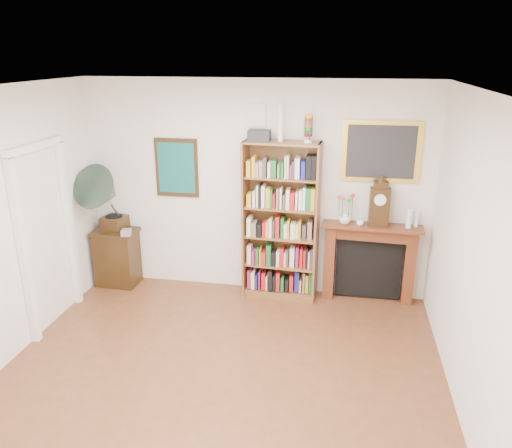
# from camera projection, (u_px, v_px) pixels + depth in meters

# --- Properties ---
(room) EXTENTS (4.51, 5.01, 2.81)m
(room) POSITION_uv_depth(u_px,v_px,m) (203.00, 267.00, 4.17)
(room) COLOR #59311A
(room) RESTS_ON ground
(door_casing) EXTENTS (0.08, 1.02, 2.17)m
(door_casing) POSITION_uv_depth(u_px,v_px,m) (46.00, 222.00, 5.69)
(door_casing) COLOR white
(door_casing) RESTS_ON left_wall
(teal_poster) EXTENTS (0.58, 0.04, 0.78)m
(teal_poster) POSITION_uv_depth(u_px,v_px,m) (177.00, 168.00, 6.56)
(teal_poster) COLOR black
(teal_poster) RESTS_ON back_wall
(small_picture) EXTENTS (0.26, 0.04, 0.30)m
(small_picture) POSITION_uv_depth(u_px,v_px,m) (255.00, 116.00, 6.16)
(small_picture) COLOR white
(small_picture) RESTS_ON back_wall
(gilt_painting) EXTENTS (0.95, 0.04, 0.75)m
(gilt_painting) POSITION_uv_depth(u_px,v_px,m) (381.00, 152.00, 6.04)
(gilt_painting) COLOR gold
(gilt_painting) RESTS_ON back_wall
(bookshelf) EXTENTS (0.97, 0.40, 2.38)m
(bookshelf) POSITION_uv_depth(u_px,v_px,m) (281.00, 213.00, 6.33)
(bookshelf) COLOR brown
(bookshelf) RESTS_ON floor
(side_cabinet) EXTENTS (0.59, 0.44, 0.80)m
(side_cabinet) POSITION_uv_depth(u_px,v_px,m) (117.00, 257.00, 6.92)
(side_cabinet) COLOR black
(side_cabinet) RESTS_ON floor
(fireplace) EXTENTS (1.26, 0.36, 1.05)m
(fireplace) POSITION_uv_depth(u_px,v_px,m) (369.00, 256.00, 6.42)
(fireplace) COLOR #502012
(fireplace) RESTS_ON floor
(gramophone) EXTENTS (0.70, 0.82, 0.97)m
(gramophone) POSITION_uv_depth(u_px,v_px,m) (106.00, 194.00, 6.50)
(gramophone) COLOR black
(gramophone) RESTS_ON side_cabinet
(cd_stack) EXTENTS (0.14, 0.14, 0.08)m
(cd_stack) POSITION_uv_depth(u_px,v_px,m) (126.00, 233.00, 6.59)
(cd_stack) COLOR #ABABB7
(cd_stack) RESTS_ON side_cabinet
(mantel_clock) EXTENTS (0.25, 0.15, 0.56)m
(mantel_clock) POSITION_uv_depth(u_px,v_px,m) (379.00, 205.00, 6.12)
(mantel_clock) COLOR black
(mantel_clock) RESTS_ON fireplace
(flower_vase) EXTENTS (0.20, 0.20, 0.16)m
(flower_vase) POSITION_uv_depth(u_px,v_px,m) (345.00, 218.00, 6.25)
(flower_vase) COLOR silver
(flower_vase) RESTS_ON fireplace
(teacup) EXTENTS (0.11, 0.11, 0.07)m
(teacup) POSITION_uv_depth(u_px,v_px,m) (360.00, 223.00, 6.20)
(teacup) COLOR white
(teacup) RESTS_ON fireplace
(bottle_left) EXTENTS (0.07, 0.07, 0.24)m
(bottle_left) POSITION_uv_depth(u_px,v_px,m) (409.00, 218.00, 6.10)
(bottle_left) COLOR silver
(bottle_left) RESTS_ON fireplace
(bottle_right) EXTENTS (0.06, 0.06, 0.20)m
(bottle_right) POSITION_uv_depth(u_px,v_px,m) (416.00, 219.00, 6.14)
(bottle_right) COLOR silver
(bottle_right) RESTS_ON fireplace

